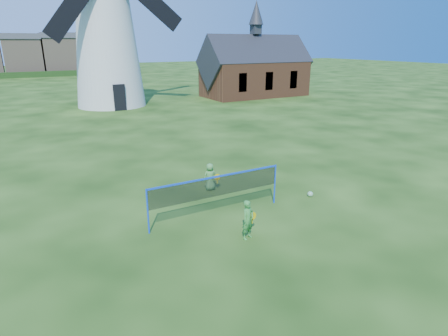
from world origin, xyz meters
TOP-DOWN VIEW (x-y plane):
  - ground at (0.00, 0.00)m, footprint 220.00×220.00m
  - windmill at (2.05, 26.58)m, footprint 13.31×6.46m
  - chapel at (18.30, 25.86)m, footprint 12.20×5.91m
  - badminton_net at (-0.50, -0.25)m, footprint 5.05×0.05m
  - player_girl at (-0.36, -2.06)m, footprint 0.69×0.46m
  - player_boy at (0.46, 2.17)m, footprint 0.66×0.45m
  - play_ball at (3.65, -0.45)m, footprint 0.22×0.22m

SIDE VIEW (x-z plane):
  - ground at x=0.00m, z-range 0.00..0.00m
  - play_ball at x=3.65m, z-range 0.00..0.22m
  - player_boy at x=0.46m, z-range 0.00..1.15m
  - player_girl at x=-0.36m, z-range 0.00..1.29m
  - badminton_net at x=-0.50m, z-range 0.36..1.91m
  - chapel at x=18.30m, z-range -2.26..8.06m
  - windmill at x=2.05m, z-range -2.77..16.36m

